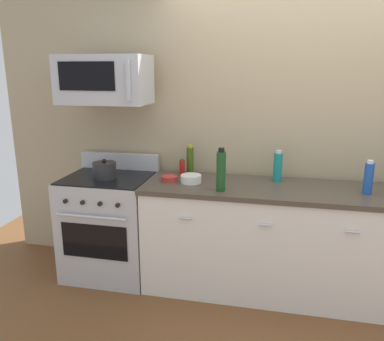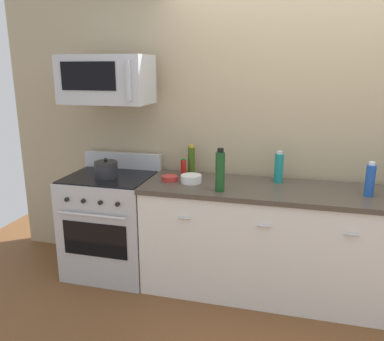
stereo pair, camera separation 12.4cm
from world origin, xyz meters
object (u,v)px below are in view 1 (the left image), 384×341
range_oven (110,225)px  microwave (104,80)px  bowl_red_small (169,178)px  stockpot (105,170)px  bottle_olive_oil (190,161)px  bottle_sparkling_teal (278,167)px  bottle_wine_green (221,171)px  bowl_white_ceramic (191,179)px  bottle_soda_blue (368,178)px  bottle_hot_sauce_red (182,168)px

range_oven → microwave: bearing=89.7°
microwave → bowl_red_small: 0.99m
range_oven → bowl_red_small: size_ratio=7.71×
bowl_red_small → stockpot: bearing=-174.7°
bottle_olive_oil → stockpot: size_ratio=1.33×
microwave → bottle_sparkling_teal: 1.62m
bottle_wine_green → bowl_red_small: (-0.46, 0.19, -0.14)m
microwave → bowl_white_ceramic: size_ratio=4.28×
bottle_olive_oil → stockpot: 0.75m
bottle_soda_blue → bowl_white_ceramic: 1.37m
microwave → bowl_white_ceramic: (0.75, -0.06, -0.80)m
bottle_sparkling_teal → stockpot: size_ratio=1.32×
bottle_wine_green → bowl_white_ceramic: size_ratio=1.95×
bottle_sparkling_teal → bowl_white_ceramic: bottle_sparkling_teal is taller
bottle_soda_blue → bottle_hot_sauce_red: size_ratio=1.67×
range_oven → stockpot: (0.00, -0.05, 0.52)m
range_oven → microwave: (0.00, 0.04, 1.28)m
microwave → stockpot: bearing=-90.1°
bottle_olive_oil → bottle_wine_green: bearing=-51.2°
bottle_sparkling_teal → bottle_olive_oil: (-0.76, 0.06, 0.00)m
range_oven → microwave: size_ratio=1.44×
microwave → bottle_wine_green: size_ratio=2.20×
bottle_sparkling_teal → bottle_soda_blue: 0.70m
bottle_olive_oil → bowl_red_small: 0.29m
range_oven → bottle_sparkling_teal: bearing=6.8°
bottle_sparkling_teal → bottle_olive_oil: bearing=175.5°
bowl_red_small → bottle_wine_green: bearing=-21.7°
bowl_white_ceramic → bowl_red_small: bearing=174.7°
bottle_hot_sauce_red → microwave: bearing=-168.4°
microwave → bottle_olive_oil: size_ratio=2.78×
range_oven → bottle_hot_sauce_red: size_ratio=6.85×
bottle_sparkling_teal → bowl_red_small: bottle_sparkling_teal is taller
bottle_hot_sauce_red → bowl_white_ceramic: size_ratio=0.90×
bottle_sparkling_teal → bottle_soda_blue: bottle_sparkling_teal is taller
bottle_wine_green → bottle_hot_sauce_red: 0.54m
bottle_sparkling_teal → bottle_soda_blue: size_ratio=1.02×
bottle_olive_oil → bowl_white_ceramic: (0.06, -0.25, -0.09)m
bottle_sparkling_teal → bowl_white_ceramic: 0.73m
bottle_soda_blue → bowl_red_small: (-1.56, 0.03, -0.10)m
bottle_hot_sauce_red → stockpot: bearing=-160.2°
bottle_wine_green → bottle_olive_oil: (-0.34, 0.42, -0.03)m
bowl_white_ceramic → bowl_red_small: bowl_white_ceramic is taller
range_oven → bottle_wine_green: bearing=-10.3°
bowl_red_small → bottle_soda_blue: bearing=-0.9°
bottle_sparkling_teal → stockpot: 1.47m
microwave → bottle_olive_oil: bearing=15.2°
bottle_hot_sauce_red → bottle_soda_blue: bearing=-7.6°
bottle_hot_sauce_red → bowl_white_ceramic: bottle_hot_sauce_red is taller
bottle_hot_sauce_red → bowl_red_small: size_ratio=1.13×
microwave → bottle_sparkling_teal: size_ratio=2.80×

